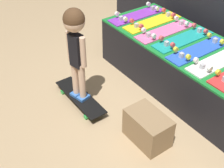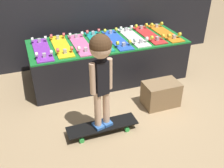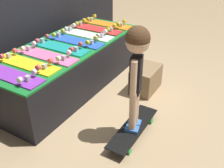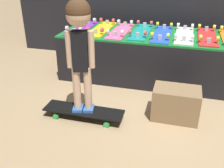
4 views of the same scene
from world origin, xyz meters
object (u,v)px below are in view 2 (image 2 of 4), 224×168
at_px(skateboard_blue_on_rack, 117,39).
at_px(skateboard_purple_on_rack, 42,49).
at_px(skateboard_yellow_on_rack, 61,45).
at_px(skateboard_red_on_rack, 149,34).
at_px(skateboard_pink_on_rack, 81,44).
at_px(skateboard_teal_on_rack, 98,41).
at_px(skateboard_on_floor, 102,126).
at_px(skateboard_orange_on_rack, 165,32).
at_px(child, 101,65).
at_px(storage_box, 161,94).
at_px(skateboard_white_on_rack, 133,37).

bearing_deg(skateboard_blue_on_rack, skateboard_purple_on_rack, 179.49).
xyz_separation_m(skateboard_yellow_on_rack, skateboard_blue_on_rack, (0.76, -0.04, 0.00)).
distance_m(skateboard_yellow_on_rack, skateboard_red_on_rack, 1.27).
distance_m(skateboard_purple_on_rack, skateboard_pink_on_rack, 0.51).
xyz_separation_m(skateboard_purple_on_rack, skateboard_teal_on_rack, (0.76, 0.03, 0.00)).
bearing_deg(skateboard_on_floor, skateboard_teal_on_rack, 73.94).
xyz_separation_m(skateboard_yellow_on_rack, skateboard_pink_on_rack, (0.25, -0.03, 0.00)).
xyz_separation_m(skateboard_purple_on_rack, skateboard_orange_on_rack, (1.78, 0.00, 0.00)).
relative_size(skateboard_blue_on_rack, child, 0.75).
distance_m(skateboard_teal_on_rack, child, 1.22).
height_order(skateboard_yellow_on_rack, storage_box, skateboard_yellow_on_rack).
relative_size(skateboard_purple_on_rack, skateboard_pink_on_rack, 1.00).
distance_m(skateboard_pink_on_rack, skateboard_blue_on_rack, 0.51).
distance_m(skateboard_purple_on_rack, skateboard_white_on_rack, 1.27).
bearing_deg(skateboard_orange_on_rack, child, -140.12).
relative_size(skateboard_yellow_on_rack, skateboard_teal_on_rack, 1.00).
bearing_deg(skateboard_white_on_rack, skateboard_yellow_on_rack, 178.68).
height_order(skateboard_on_floor, storage_box, storage_box).
bearing_deg(skateboard_yellow_on_rack, skateboard_white_on_rack, -1.32).
bearing_deg(skateboard_blue_on_rack, skateboard_on_floor, -117.74).
bearing_deg(skateboard_yellow_on_rack, skateboard_on_floor, -81.30).
xyz_separation_m(skateboard_blue_on_rack, skateboard_white_on_rack, (0.25, 0.02, 0.00)).
relative_size(skateboard_purple_on_rack, child, 0.75).
bearing_deg(skateboard_teal_on_rack, skateboard_on_floor, -106.06).
bearing_deg(skateboard_teal_on_rack, skateboard_pink_on_rack, -172.91).
xyz_separation_m(skateboard_red_on_rack, storage_box, (-0.26, -0.90, -0.42)).
relative_size(skateboard_red_on_rack, storage_box, 1.79).
relative_size(skateboard_purple_on_rack, skateboard_orange_on_rack, 1.00).
bearing_deg(skateboard_red_on_rack, skateboard_blue_on_rack, -176.64).
distance_m(skateboard_orange_on_rack, child, 1.77).
height_order(skateboard_yellow_on_rack, skateboard_pink_on_rack, same).
xyz_separation_m(skateboard_teal_on_rack, skateboard_white_on_rack, (0.51, -0.02, 0.00)).
bearing_deg(skateboard_purple_on_rack, storage_box, -34.82).
xyz_separation_m(skateboard_pink_on_rack, skateboard_blue_on_rack, (0.51, -0.01, 0.00)).
distance_m(skateboard_white_on_rack, skateboard_on_floor, 1.50).
bearing_deg(skateboard_purple_on_rack, skateboard_yellow_on_rack, 7.15).
bearing_deg(skateboard_pink_on_rack, skateboard_yellow_on_rack, 172.26).
bearing_deg(skateboard_purple_on_rack, skateboard_orange_on_rack, 0.12).
distance_m(skateboard_purple_on_rack, skateboard_teal_on_rack, 0.76).
xyz_separation_m(skateboard_blue_on_rack, skateboard_on_floor, (-0.59, -1.11, -0.50)).
height_order(skateboard_red_on_rack, storage_box, skateboard_red_on_rack).
xyz_separation_m(skateboard_purple_on_rack, storage_box, (1.27, -0.88, -0.42)).
xyz_separation_m(skateboard_red_on_rack, child, (-1.09, -1.14, 0.23)).
xyz_separation_m(skateboard_pink_on_rack, storage_box, (0.76, -0.88, -0.42)).
bearing_deg(storage_box, skateboard_pink_on_rack, 130.81).
xyz_separation_m(skateboard_white_on_rack, storage_box, (-0.00, -0.89, -0.42)).
height_order(skateboard_purple_on_rack, child, child).
height_order(child, storage_box, child).
bearing_deg(skateboard_on_floor, skateboard_blue_on_rack, 62.26).
bearing_deg(skateboard_on_floor, skateboard_yellow_on_rack, 98.70).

